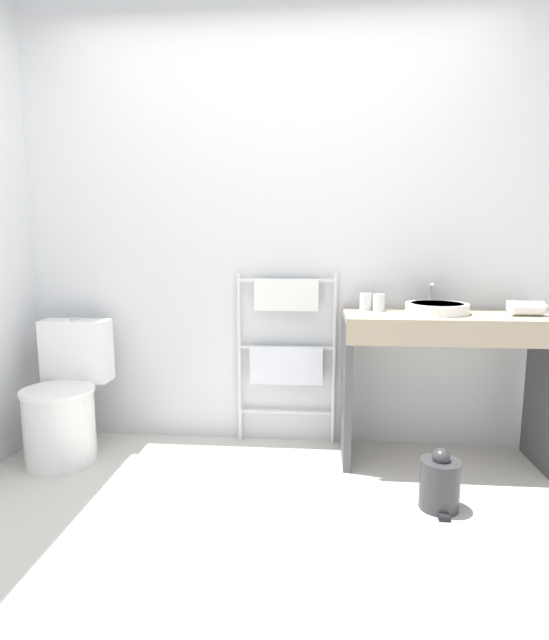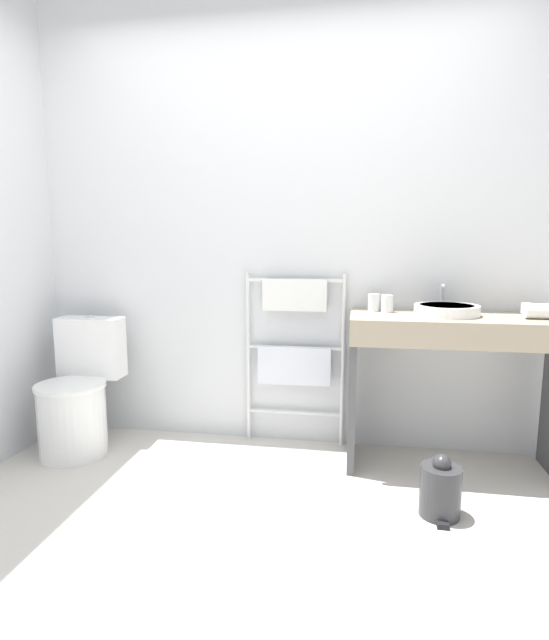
{
  "view_description": "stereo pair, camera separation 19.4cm",
  "coord_description": "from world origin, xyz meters",
  "px_view_note": "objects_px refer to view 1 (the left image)",
  "views": [
    {
      "loc": [
        0.22,
        -1.56,
        1.22
      ],
      "look_at": [
        0.03,
        0.75,
        0.85
      ],
      "focal_mm": 28.0,
      "sensor_mm": 36.0,
      "label": 1
    },
    {
      "loc": [
        0.41,
        -1.54,
        1.22
      ],
      "look_at": [
        0.03,
        0.75,
        0.85
      ],
      "focal_mm": 28.0,
      "sensor_mm": 36.0,
      "label": 2
    }
  ],
  "objects_px": {
    "toilet": "(65,404)",
    "cup_near_wall": "(366,302)",
    "towel_radiator": "(286,341)",
    "trash_bin": "(440,483)",
    "sink_basin": "(437,308)",
    "hair_dryer": "(528,308)",
    "cup_near_edge": "(379,302)"
  },
  "relations": [
    {
      "from": "cup_near_edge",
      "to": "trash_bin",
      "type": "xyz_separation_m",
      "value": [
        0.23,
        -0.61,
        -0.76
      ]
    },
    {
      "from": "hair_dryer",
      "to": "trash_bin",
      "type": "relative_size",
      "value": 0.74
    },
    {
      "from": "sink_basin",
      "to": "trash_bin",
      "type": "distance_m",
      "value": 0.92
    },
    {
      "from": "toilet",
      "to": "cup_near_wall",
      "type": "bearing_deg",
      "value": 8.38
    },
    {
      "from": "cup_near_wall",
      "to": "trash_bin",
      "type": "distance_m",
      "value": 1.04
    },
    {
      "from": "cup_near_wall",
      "to": "toilet",
      "type": "bearing_deg",
      "value": -171.62
    },
    {
      "from": "sink_basin",
      "to": "cup_near_wall",
      "type": "xyz_separation_m",
      "value": [
        -0.37,
        0.1,
        0.02
      ]
    },
    {
      "from": "hair_dryer",
      "to": "trash_bin",
      "type": "xyz_separation_m",
      "value": [
        -0.54,
        -0.5,
        -0.75
      ]
    },
    {
      "from": "towel_radiator",
      "to": "hair_dryer",
      "type": "xyz_separation_m",
      "value": [
        1.29,
        -0.21,
        0.24
      ]
    },
    {
      "from": "sink_basin",
      "to": "trash_bin",
      "type": "relative_size",
      "value": 1.16
    },
    {
      "from": "toilet",
      "to": "trash_bin",
      "type": "distance_m",
      "value": 2.03
    },
    {
      "from": "toilet",
      "to": "sink_basin",
      "type": "relative_size",
      "value": 2.32
    },
    {
      "from": "toilet",
      "to": "sink_basin",
      "type": "height_order",
      "value": "sink_basin"
    },
    {
      "from": "cup_near_wall",
      "to": "trash_bin",
      "type": "height_order",
      "value": "cup_near_wall"
    },
    {
      "from": "towel_radiator",
      "to": "trash_bin",
      "type": "height_order",
      "value": "towel_radiator"
    },
    {
      "from": "sink_basin",
      "to": "trash_bin",
      "type": "xyz_separation_m",
      "value": [
        -0.08,
        -0.54,
        -0.74
      ]
    },
    {
      "from": "toilet",
      "to": "towel_radiator",
      "type": "distance_m",
      "value": 1.31
    },
    {
      "from": "toilet",
      "to": "hair_dryer",
      "type": "height_order",
      "value": "hair_dryer"
    },
    {
      "from": "towel_radiator",
      "to": "cup_near_edge",
      "type": "bearing_deg",
      "value": -9.97
    },
    {
      "from": "hair_dryer",
      "to": "cup_near_edge",
      "type": "bearing_deg",
      "value": 171.46
    },
    {
      "from": "sink_basin",
      "to": "cup_near_edge",
      "type": "height_order",
      "value": "cup_near_edge"
    },
    {
      "from": "towel_radiator",
      "to": "cup_near_edge",
      "type": "height_order",
      "value": "towel_radiator"
    },
    {
      "from": "toilet",
      "to": "cup_near_wall",
      "type": "distance_m",
      "value": 1.8
    },
    {
      "from": "toilet",
      "to": "hair_dryer",
      "type": "xyz_separation_m",
      "value": [
        2.52,
        0.1,
        0.56
      ]
    },
    {
      "from": "toilet",
      "to": "sink_basin",
      "type": "xyz_separation_m",
      "value": [
        2.06,
        0.15,
        0.55
      ]
    },
    {
      "from": "towel_radiator",
      "to": "trash_bin",
      "type": "bearing_deg",
      "value": -43.08
    },
    {
      "from": "towel_radiator",
      "to": "trash_bin",
      "type": "xyz_separation_m",
      "value": [
        0.75,
        -0.7,
        -0.51
      ]
    },
    {
      "from": "cup_near_edge",
      "to": "hair_dryer",
      "type": "distance_m",
      "value": 0.77
    },
    {
      "from": "toilet",
      "to": "hair_dryer",
      "type": "bearing_deg",
      "value": 2.34
    },
    {
      "from": "cup_near_wall",
      "to": "trash_bin",
      "type": "xyz_separation_m",
      "value": [
        0.3,
        -0.64,
        -0.76
      ]
    },
    {
      "from": "trash_bin",
      "to": "sink_basin",
      "type": "bearing_deg",
      "value": 81.93
    },
    {
      "from": "towel_radiator",
      "to": "trash_bin",
      "type": "relative_size",
      "value": 3.6
    }
  ]
}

